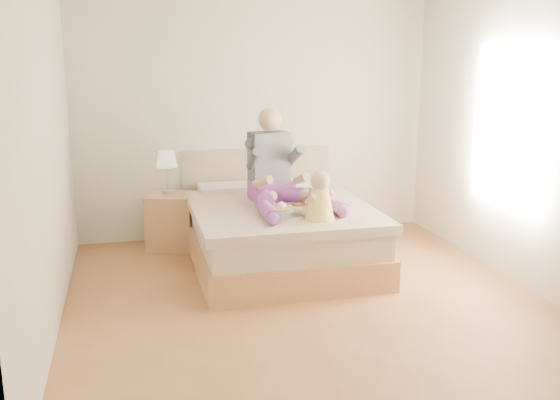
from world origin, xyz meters
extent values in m
cube|color=brown|center=(0.00, 0.00, 0.00)|extent=(4.00, 4.20, 0.01)
cube|color=beige|center=(0.00, 2.10, 1.35)|extent=(4.00, 0.02, 2.70)
cube|color=beige|center=(0.00, -2.10, 1.35)|extent=(4.00, 0.02, 2.70)
cube|color=beige|center=(-2.00, 0.00, 1.35)|extent=(0.02, 4.20, 2.70)
cube|color=beige|center=(2.00, 0.00, 1.35)|extent=(0.02, 4.20, 2.70)
cube|color=white|center=(1.99, 0.20, 1.40)|extent=(0.02, 1.30, 1.60)
cube|color=white|center=(1.98, 0.20, 1.40)|extent=(0.01, 1.18, 1.48)
cube|color=#966946|center=(0.00, 1.02, 0.14)|extent=(1.68, 2.13, 0.28)
cube|color=#BFA58E|center=(0.00, 1.02, 0.40)|extent=(1.60, 2.05, 0.24)
cube|color=#BFA58E|center=(0.00, 0.87, 0.57)|extent=(1.70, 1.80, 0.09)
cube|color=beige|center=(-0.38, 1.76, 0.59)|extent=(0.62, 0.40, 0.14)
cube|color=beige|center=(0.38, 1.76, 0.59)|extent=(0.62, 0.40, 0.14)
cube|color=gray|center=(0.00, 2.09, 0.50)|extent=(1.70, 0.08, 1.00)
cube|color=#966946|center=(-1.00, 1.76, 0.29)|extent=(0.59, 0.55, 0.59)
cylinder|color=silver|center=(-1.02, 1.80, 0.61)|extent=(0.12, 0.12, 0.04)
cylinder|color=silver|center=(-1.02, 1.80, 0.76)|extent=(0.02, 0.02, 0.25)
cone|color=beige|center=(-1.02, 1.80, 0.96)|extent=(0.22, 0.22, 0.16)
cube|color=purple|center=(-0.03, 1.17, 0.71)|extent=(0.45, 0.37, 0.19)
cube|color=#3B3B43|center=(-0.04, 1.23, 1.03)|extent=(0.41, 0.29, 0.51)
sphere|color=tan|center=(-0.04, 1.20, 1.42)|extent=(0.23, 0.23, 0.23)
cylinder|color=purple|center=(-0.16, 0.89, 0.69)|extent=(0.26, 0.57, 0.23)
cylinder|color=purple|center=(-0.23, 0.47, 0.68)|extent=(0.14, 0.49, 0.13)
sphere|color=purple|center=(-0.24, 0.24, 0.67)|extent=(0.12, 0.12, 0.12)
cylinder|color=#3B3B43|center=(-0.23, 1.05, 1.06)|extent=(0.11, 0.32, 0.26)
cylinder|color=tan|center=(-0.19, 0.86, 0.86)|extent=(0.16, 0.34, 0.17)
sphere|color=tan|center=(-0.13, 0.70, 0.76)|extent=(0.09, 0.09, 0.09)
cylinder|color=purple|center=(0.17, 0.94, 0.69)|extent=(0.40, 0.56, 0.23)
cylinder|color=purple|center=(0.36, 0.56, 0.68)|extent=(0.28, 0.50, 0.13)
sphere|color=purple|center=(0.44, 0.34, 0.67)|extent=(0.12, 0.12, 0.12)
cylinder|color=#3B3B43|center=(0.19, 1.12, 1.06)|extent=(0.17, 0.33, 0.26)
cylinder|color=tan|center=(0.21, 0.92, 0.86)|extent=(0.09, 0.33, 0.17)
sphere|color=tan|center=(0.20, 0.75, 0.76)|extent=(0.09, 0.09, 0.09)
cube|color=silver|center=(0.04, 0.65, 0.62)|extent=(0.60, 0.54, 0.01)
cylinder|color=#41B3BD|center=(-0.07, 0.63, 0.63)|extent=(0.29, 0.29, 0.02)
cylinder|color=#B57E3C|center=(-0.07, 0.63, 0.65)|extent=(0.20, 0.20, 0.02)
cylinder|color=white|center=(-0.17, 0.73, 0.67)|extent=(0.09, 0.09, 0.10)
torus|color=white|center=(-0.12, 0.75, 0.68)|extent=(0.04, 0.07, 0.07)
cylinder|color=#916B47|center=(-0.17, 0.73, 0.72)|extent=(0.08, 0.08, 0.01)
cylinder|color=white|center=(0.13, 0.77, 0.63)|extent=(0.16, 0.16, 0.01)
cube|color=#B57E3C|center=(0.13, 0.77, 0.65)|extent=(0.11, 0.11, 0.02)
cylinder|color=white|center=(0.09, 0.55, 0.63)|extent=(0.16, 0.16, 0.01)
ellipsoid|color=#AA1228|center=(0.12, 0.54, 0.64)|extent=(0.04, 0.03, 0.01)
cylinder|color=white|center=(0.21, 0.78, 0.69)|extent=(0.08, 0.08, 0.13)
cylinder|color=#C0801F|center=(0.21, 0.78, 0.69)|extent=(0.07, 0.07, 0.13)
cylinder|color=white|center=(0.23, 0.60, 0.64)|extent=(0.08, 0.08, 0.04)
cylinder|color=#481B0A|center=(0.23, 0.60, 0.64)|extent=(0.07, 0.07, 0.03)
cone|color=#F0D04B|center=(0.21, 0.32, 0.75)|extent=(0.26, 0.26, 0.29)
sphere|color=tan|center=(0.21, 0.32, 0.96)|extent=(0.18, 0.18, 0.18)
cylinder|color=tan|center=(0.10, 0.41, 0.66)|extent=(0.13, 0.21, 0.07)
sphere|color=tan|center=(0.05, 0.50, 0.66)|extent=(0.06, 0.06, 0.06)
cylinder|color=tan|center=(0.11, 0.28, 0.81)|extent=(0.08, 0.15, 0.12)
cylinder|color=tan|center=(0.19, 0.46, 0.66)|extent=(0.17, 0.20, 0.07)
sphere|color=tan|center=(0.15, 0.55, 0.66)|extent=(0.06, 0.06, 0.06)
cylinder|color=tan|center=(0.30, 0.38, 0.81)|extent=(0.13, 0.14, 0.12)
camera|label=1|loc=(-1.41, -4.79, 2.05)|focal=40.00mm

